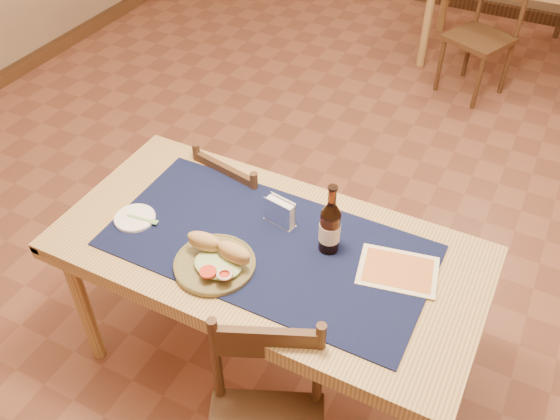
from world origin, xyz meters
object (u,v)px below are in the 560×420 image
at_px(chair_main_far, 248,212).
at_px(napkin_holder, 280,213).
at_px(main_table, 268,261).
at_px(beer_bottle, 330,227).
at_px(sandwich_plate, 216,260).

height_order(chair_main_far, napkin_holder, napkin_holder).
relative_size(main_table, beer_bottle, 5.45).
xyz_separation_m(main_table, chair_main_far, (-0.34, 0.43, -0.24)).
bearing_deg(beer_bottle, main_table, -157.28).
relative_size(sandwich_plate, napkin_holder, 2.18).
height_order(beer_bottle, napkin_holder, beer_bottle).
xyz_separation_m(sandwich_plate, napkin_holder, (0.10, 0.30, 0.02)).
relative_size(chair_main_far, beer_bottle, 2.82).
xyz_separation_m(main_table, beer_bottle, (0.21, 0.09, 0.20)).
relative_size(main_table, chair_main_far, 1.93).
bearing_deg(napkin_holder, main_table, -83.35).
height_order(main_table, chair_main_far, chair_main_far).
bearing_deg(napkin_holder, beer_bottle, -10.37).
height_order(sandwich_plate, napkin_holder, napkin_holder).
height_order(main_table, napkin_holder, napkin_holder).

